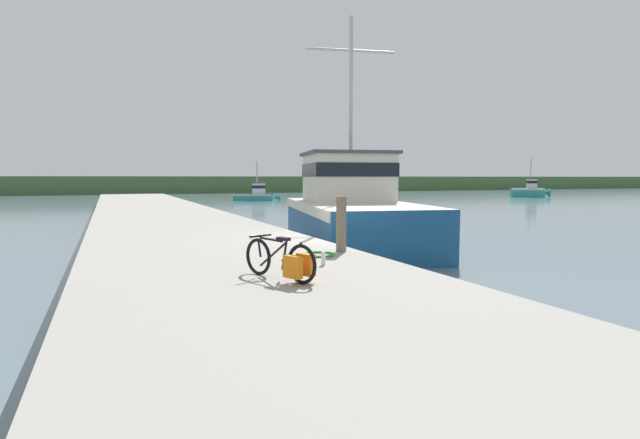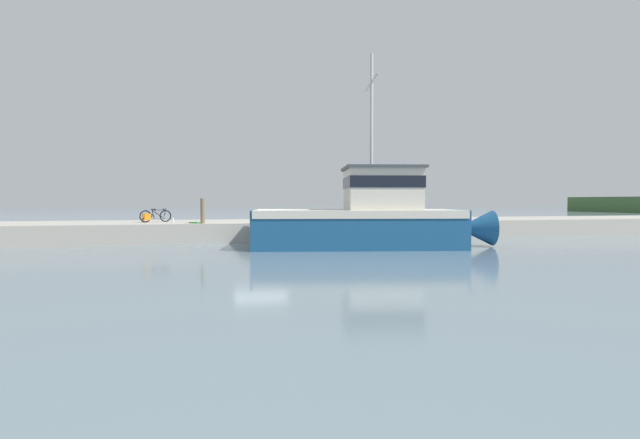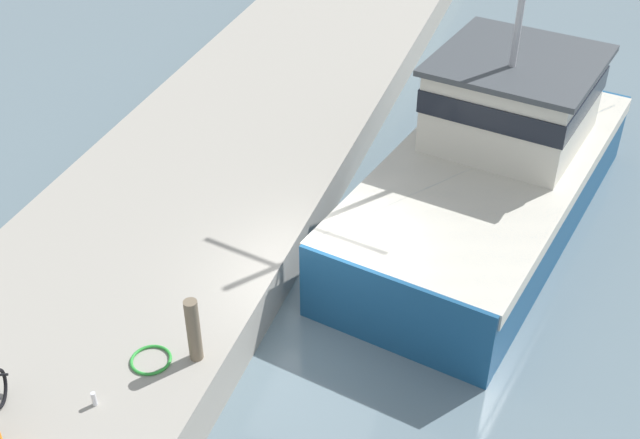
{
  "view_description": "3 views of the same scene",
  "coord_description": "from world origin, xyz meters",
  "px_view_note": "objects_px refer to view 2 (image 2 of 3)",
  "views": [
    {
      "loc": [
        -5.91,
        -12.39,
        2.59
      ],
      "look_at": [
        -0.06,
        1.35,
        1.33
      ],
      "focal_mm": 28.0,
      "sensor_mm": 36.0,
      "label": 1
    },
    {
      "loc": [
        23.4,
        -3.27,
        2.07
      ],
      "look_at": [
        0.82,
        2.68,
        1.19
      ],
      "focal_mm": 28.0,
      "sensor_mm": 36.0,
      "label": 2
    },
    {
      "loc": [
        3.66,
        -10.86,
        10.46
      ],
      "look_at": [
        -0.26,
        0.8,
        1.66
      ],
      "focal_mm": 45.0,
      "sensor_mm": 36.0,
      "label": 3
    }
  ],
  "objects_px": {
    "fishing_boat_main": "(367,217)",
    "mooring_post": "(203,211)",
    "bicycle_touring": "(152,216)",
    "water_bottle_by_bike": "(173,220)"
  },
  "relations": [
    {
      "from": "bicycle_touring",
      "to": "mooring_post",
      "type": "relative_size",
      "value": 1.27
    },
    {
      "from": "fishing_boat_main",
      "to": "mooring_post",
      "type": "height_order",
      "value": "fishing_boat_main"
    },
    {
      "from": "fishing_boat_main",
      "to": "bicycle_touring",
      "type": "relative_size",
      "value": 7.17
    },
    {
      "from": "mooring_post",
      "to": "bicycle_touring",
      "type": "bearing_deg",
      "value": -131.01
    },
    {
      "from": "fishing_boat_main",
      "to": "water_bottle_by_bike",
      "type": "bearing_deg",
      "value": -107.77
    },
    {
      "from": "bicycle_touring",
      "to": "mooring_post",
      "type": "height_order",
      "value": "mooring_post"
    },
    {
      "from": "fishing_boat_main",
      "to": "water_bottle_by_bike",
      "type": "relative_size",
      "value": 43.12
    },
    {
      "from": "bicycle_touring",
      "to": "water_bottle_by_bike",
      "type": "xyz_separation_m",
      "value": [
        1.09,
        1.04,
        -0.18
      ]
    },
    {
      "from": "fishing_boat_main",
      "to": "water_bottle_by_bike",
      "type": "xyz_separation_m",
      "value": [
        -4.82,
        -8.45,
        -0.27
      ]
    },
    {
      "from": "bicycle_touring",
      "to": "mooring_post",
      "type": "distance_m",
      "value": 3.26
    }
  ]
}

